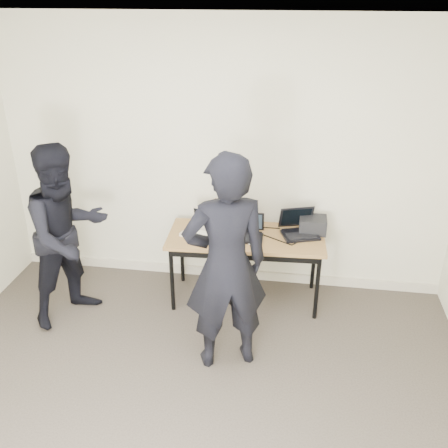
% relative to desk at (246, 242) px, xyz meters
% --- Properties ---
extents(room, '(4.60, 4.60, 2.80)m').
position_rel_desk_xyz_m(room, '(-0.28, -1.84, 0.69)').
color(room, '#413A31').
rests_on(room, ground).
extents(desk, '(1.53, 0.72, 0.72)m').
position_rel_desk_xyz_m(desk, '(0.00, 0.00, 0.00)').
color(desk, olive).
rests_on(desk, ground).
extents(laptop_beige, '(0.37, 0.36, 0.23)m').
position_rel_desk_xyz_m(laptop_beige, '(-0.45, -0.01, 0.11)').
color(laptop_beige, beige).
rests_on(laptop_beige, desk).
extents(laptop_center, '(0.30, 0.29, 0.22)m').
position_rel_desk_xyz_m(laptop_center, '(0.02, -0.00, 0.11)').
color(laptop_center, black).
rests_on(laptop_center, desk).
extents(laptop_right, '(0.42, 0.41, 0.25)m').
position_rel_desk_xyz_m(laptop_right, '(0.50, 0.13, 0.12)').
color(laptop_right, black).
rests_on(laptop_right, desk).
extents(leather_satchel, '(0.37, 0.19, 0.25)m').
position_rel_desk_xyz_m(leather_satchel, '(-0.18, 0.23, 0.19)').
color(leather_satchel, brown).
rests_on(leather_satchel, desk).
extents(tissue, '(0.13, 0.10, 0.08)m').
position_rel_desk_xyz_m(tissue, '(-0.15, 0.23, 0.34)').
color(tissue, white).
rests_on(tissue, leather_satchel).
extents(equipment_box, '(0.26, 0.22, 0.15)m').
position_rel_desk_xyz_m(equipment_box, '(0.63, 0.19, 0.13)').
color(equipment_box, black).
rests_on(equipment_box, desk).
extents(power_brick, '(0.09, 0.06, 0.03)m').
position_rel_desk_xyz_m(power_brick, '(-0.22, -0.17, 0.08)').
color(power_brick, black).
rests_on(power_brick, desk).
extents(cables, '(1.15, 0.41, 0.01)m').
position_rel_desk_xyz_m(cables, '(0.10, 0.01, 0.06)').
color(cables, black).
rests_on(cables, desk).
extents(person_typist, '(0.79, 0.66, 1.86)m').
position_rel_desk_xyz_m(person_typist, '(-0.06, -0.92, 0.27)').
color(person_typist, black).
rests_on(person_typist, ground).
extents(person_observer, '(1.00, 1.05, 1.71)m').
position_rel_desk_xyz_m(person_observer, '(-1.58, -0.47, 0.19)').
color(person_observer, black).
rests_on(person_observer, ground).
extents(baseboard, '(4.50, 0.03, 0.10)m').
position_rel_desk_xyz_m(baseboard, '(-0.28, 0.39, -0.61)').
color(baseboard, '#BDB49C').
rests_on(baseboard, ground).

